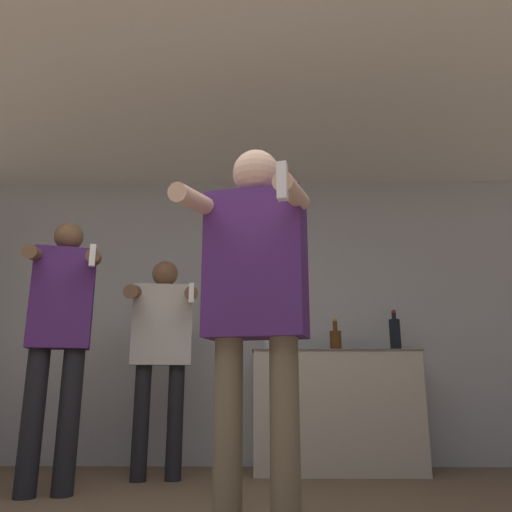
# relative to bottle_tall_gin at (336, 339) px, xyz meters

# --- Properties ---
(wall_back) EXTENTS (7.00, 0.06, 2.55)m
(wall_back) POSITION_rel_bottle_tall_gin_xyz_m (-0.97, 0.32, 0.24)
(wall_back) COLOR #B2B7BC
(wall_back) RESTS_ON ground_plane
(ceiling_slab) EXTENTS (7.00, 3.50, 0.05)m
(ceiling_slab) POSITION_rel_bottle_tall_gin_xyz_m (-0.97, -1.20, 1.54)
(ceiling_slab) COLOR silver
(ceiling_slab) RESTS_ON wall_back
(counter) EXTENTS (1.33, 0.57, 0.93)m
(counter) POSITION_rel_bottle_tall_gin_xyz_m (-0.02, 0.02, -0.56)
(counter) COLOR #BCB29E
(counter) RESTS_ON ground_plane
(bottle_tall_gin) EXTENTS (0.10, 0.10, 0.27)m
(bottle_tall_gin) POSITION_rel_bottle_tall_gin_xyz_m (0.00, 0.00, 0.00)
(bottle_tall_gin) COLOR #563314
(bottle_tall_gin) RESTS_ON counter
(bottle_short_whiskey) EXTENTS (0.09, 0.09, 0.34)m
(bottle_short_whiskey) POSITION_rel_bottle_tall_gin_xyz_m (0.49, 0.00, 0.04)
(bottle_short_whiskey) COLOR black
(bottle_short_whiskey) RESTS_ON counter
(bottle_brown_liquor) EXTENTS (0.09, 0.09, 0.36)m
(bottle_brown_liquor) POSITION_rel_bottle_tall_gin_xyz_m (-0.56, 0.00, 0.04)
(bottle_brown_liquor) COLOR silver
(bottle_brown_liquor) RESTS_ON counter
(person_woman_foreground) EXTENTS (0.57, 0.61, 1.70)m
(person_woman_foreground) POSITION_rel_bottle_tall_gin_xyz_m (-0.63, -2.10, -0.00)
(person_woman_foreground) COLOR #75664C
(person_woman_foreground) RESTS_ON ground_plane
(person_man_side) EXTENTS (0.54, 0.55, 1.75)m
(person_man_side) POSITION_rel_bottle_tall_gin_xyz_m (-1.93, -0.92, -0.02)
(person_man_side) COLOR black
(person_man_side) RESTS_ON ground_plane
(person_spectator_back) EXTENTS (0.57, 0.54, 1.61)m
(person_spectator_back) POSITION_rel_bottle_tall_gin_xyz_m (-1.37, -0.39, -0.04)
(person_spectator_back) COLOR black
(person_spectator_back) RESTS_ON ground_plane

